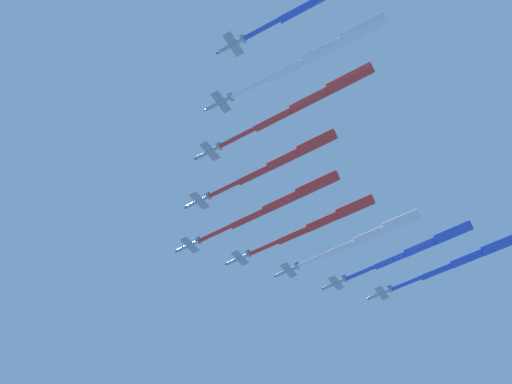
# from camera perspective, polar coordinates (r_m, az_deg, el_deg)

# --- Properties ---
(jet_lead) EXTENTS (61.95, 8.32, 4.24)m
(jet_lead) POSITION_cam_1_polar(r_m,az_deg,el_deg) (227.14, 2.26, -0.72)
(jet_lead) COLOR #9EA3AD
(jet_port_inner) EXTENTS (55.65, 8.26, 4.30)m
(jet_port_inner) POSITION_cam_1_polar(r_m,az_deg,el_deg) (219.74, 2.43, 2.75)
(jet_port_inner) COLOR #9EA3AD
(jet_starboard_inner) EXTENTS (56.11, 8.69, 4.33)m
(jet_starboard_inner) POSITION_cam_1_polar(r_m,az_deg,el_deg) (232.74, 5.61, -2.33)
(jet_starboard_inner) COLOR #9EA3AD
(jet_port_mid) EXTENTS (62.55, 8.25, 4.30)m
(jet_port_mid) POSITION_cam_1_polar(r_m,az_deg,el_deg) (212.94, 4.65, 7.62)
(jet_port_mid) COLOR #9EA3AD
(jet_starboard_mid) EXTENTS (54.98, 8.37, 4.24)m
(jet_starboard_mid) POSITION_cam_1_polar(r_m,az_deg,el_deg) (238.76, 9.39, -3.41)
(jet_starboard_mid) COLOR #9EA3AD
(jet_port_outer) EXTENTS (59.92, 9.01, 4.26)m
(jet_port_outer) POSITION_cam_1_polar(r_m,az_deg,el_deg) (206.16, 5.66, 11.52)
(jet_port_outer) COLOR #9EA3AD
(jet_starboard_outer) EXTENTS (56.66, 8.27, 4.28)m
(jet_starboard_outer) POSITION_cam_1_polar(r_m,az_deg,el_deg) (245.18, 13.38, -4.30)
(jet_starboard_outer) COLOR #9EA3AD
(jet_trail_starboard) EXTENTS (56.93, 8.46, 4.29)m
(jet_trail_starboard) POSITION_cam_1_polar(r_m,az_deg,el_deg) (254.13, 16.94, -5.13)
(jet_trail_starboard) COLOR #9EA3AD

